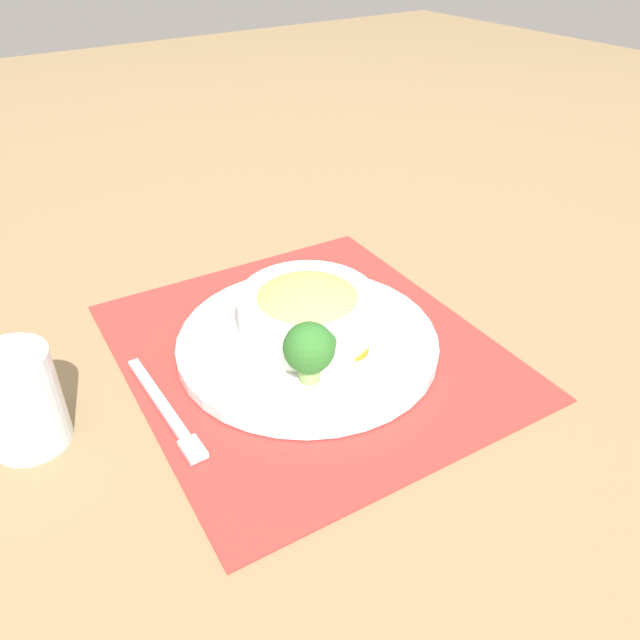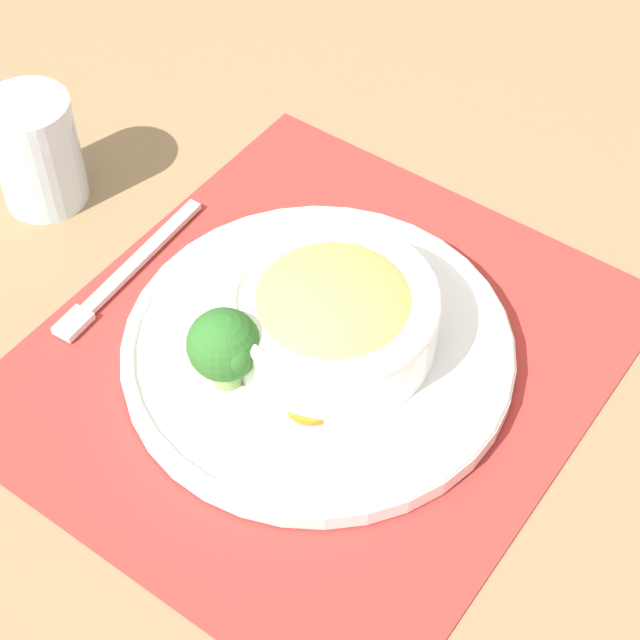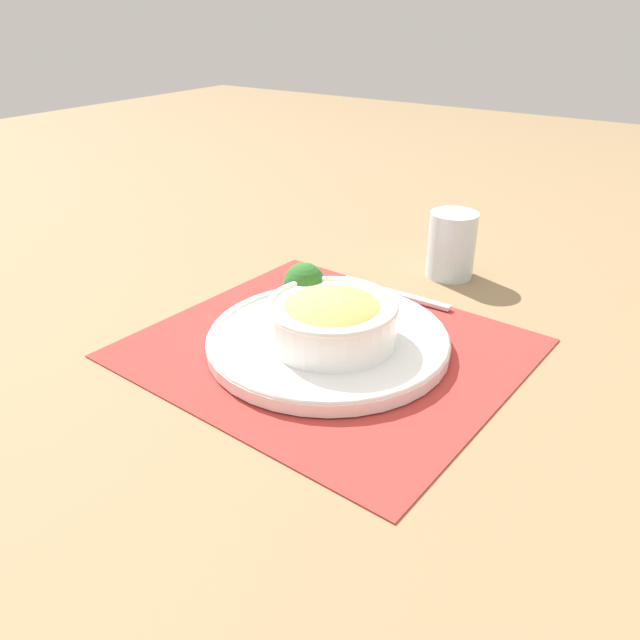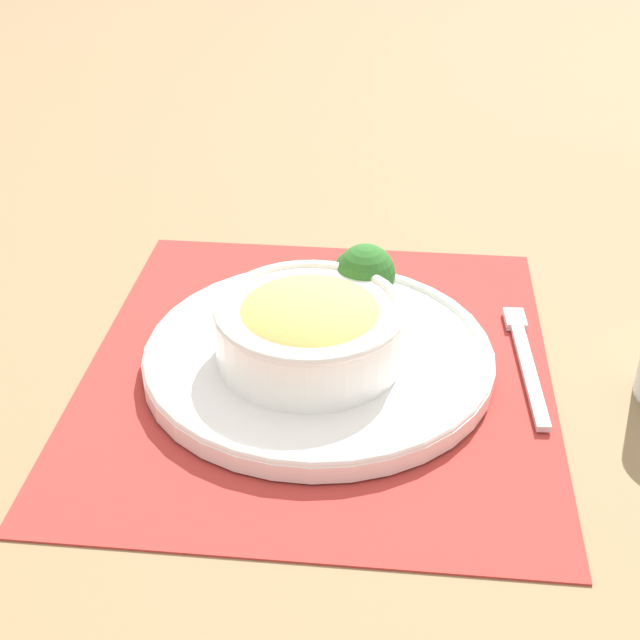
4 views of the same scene
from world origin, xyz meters
The scene contains 8 objects.
ground_plane centered at (0.00, 0.00, 0.00)m, with size 4.00×4.00×0.00m, color #8C704C.
placemat centered at (0.00, 0.00, 0.00)m, with size 0.45×0.50×0.00m.
plate centered at (0.00, 0.00, 0.02)m, with size 0.32×0.32×0.02m.
bowl centered at (-0.01, -0.01, 0.05)m, with size 0.17×0.17×0.07m.
broccoli_floret centered at (0.04, 0.07, 0.06)m, with size 0.06×0.06×0.07m.
carrot_slice_near centered at (-0.03, 0.05, 0.02)m, with size 0.04×0.04×0.01m.
carrot_slice_middle centered at (-0.04, 0.04, 0.02)m, with size 0.04×0.04×0.01m.
fork centered at (0.19, 0.02, 0.01)m, with size 0.02×0.18×0.01m.
Camera 4 is at (0.03, -0.67, 0.48)m, focal length 50.00 mm.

